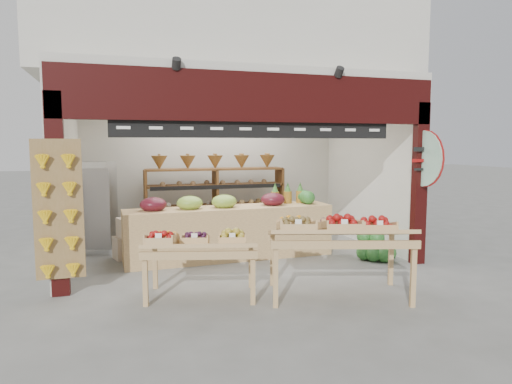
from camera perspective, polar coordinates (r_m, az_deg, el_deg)
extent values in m
plane|color=slate|center=(7.91, -1.83, -8.51)|extent=(60.00, 60.00, 0.00)
cube|color=beige|center=(9.90, -5.37, 3.19)|extent=(5.76, 0.18, 3.00)
cube|color=beige|center=(8.04, -22.64, 2.10)|extent=(0.18, 3.38, 3.00)
cube|color=beige|center=(9.33, 13.90, 2.87)|extent=(0.18, 3.38, 3.00)
cube|color=beige|center=(8.31, -3.03, 13.45)|extent=(5.76, 3.38, 0.12)
cube|color=beige|center=(9.57, -4.77, 19.39)|extent=(6.36, 4.60, 2.40)
cube|color=black|center=(6.68, 0.51, 11.74)|extent=(5.70, 0.14, 0.70)
cube|color=black|center=(6.41, -23.61, -0.38)|extent=(0.22, 0.14, 2.65)
cube|color=black|center=(7.96, 19.74, 0.91)|extent=(0.22, 0.14, 2.65)
cube|color=black|center=(6.68, 0.43, 7.87)|extent=(4.20, 0.05, 0.26)
cylinder|color=white|center=(6.79, 1.07, 9.95)|extent=(0.34, 0.05, 0.34)
cube|color=olive|center=(6.34, -23.46, -2.03)|extent=(0.60, 0.04, 1.80)
cylinder|color=#AFDCBE|center=(7.86, 20.25, 3.94)|extent=(0.04, 0.90, 0.90)
cylinder|color=maroon|center=(7.84, 20.36, 3.94)|extent=(0.01, 0.92, 0.92)
cube|color=brown|center=(9.15, -13.61, -1.97)|extent=(0.05, 0.46, 1.48)
cube|color=brown|center=(9.34, -5.08, -1.67)|extent=(0.05, 0.46, 1.48)
cube|color=brown|center=(9.72, 2.94, -1.35)|extent=(0.05, 0.46, 1.48)
cube|color=brown|center=(9.40, -5.06, -4.18)|extent=(2.77, 0.46, 0.04)
cube|color=brown|center=(9.34, -5.08, -1.67)|extent=(2.77, 0.46, 0.04)
cube|color=brown|center=(9.29, -5.11, 0.88)|extent=(2.77, 0.46, 0.04)
cube|color=brown|center=(9.27, -5.12, 2.87)|extent=(2.77, 0.46, 0.04)
cone|color=olive|center=(9.10, -12.00, 3.59)|extent=(0.32, 0.32, 0.28)
cone|color=olive|center=(9.16, -8.53, 3.67)|extent=(0.32, 0.32, 0.28)
cone|color=olive|center=(9.26, -5.13, 3.74)|extent=(0.32, 0.32, 0.28)
cone|color=olive|center=(9.39, -1.81, 3.79)|extent=(0.32, 0.32, 0.28)
cone|color=olive|center=(9.55, 1.41, 3.83)|extent=(0.32, 0.32, 0.28)
cube|color=silver|center=(8.89, -19.47, -1.77)|extent=(0.80, 0.80, 1.66)
cube|color=beige|center=(8.29, -15.72, -6.68)|extent=(0.53, 0.46, 0.39)
cube|color=beige|center=(8.22, -15.44, -4.24)|extent=(0.48, 0.43, 0.32)
cube|color=#144E24|center=(8.38, -11.90, -6.67)|extent=(0.51, 0.43, 0.32)
cube|color=beige|center=(8.75, -12.86, -6.23)|extent=(0.46, 0.40, 0.30)
cube|color=#D8B46F|center=(7.96, -3.27, -5.10)|extent=(3.62, 0.83, 0.90)
ellipsoid|color=#59141E|center=(7.63, -12.72, -1.55)|extent=(0.44, 0.40, 0.24)
ellipsoid|color=#8CB23F|center=(7.72, -8.29, -1.38)|extent=(0.44, 0.40, 0.24)
ellipsoid|color=#8CB23F|center=(7.85, -3.99, -1.20)|extent=(0.44, 0.40, 0.24)
ellipsoid|color=#59141E|center=(8.13, 2.13, -0.94)|extent=(0.44, 0.40, 0.24)
cylinder|color=olive|center=(8.30, 2.40, -0.73)|extent=(0.15, 0.15, 0.22)
cylinder|color=olive|center=(8.40, 3.98, -0.66)|extent=(0.15, 0.15, 0.22)
cylinder|color=olive|center=(8.50, 5.53, -0.60)|extent=(0.15, 0.15, 0.22)
cube|color=#D8B46F|center=(5.98, -6.88, -6.68)|extent=(1.59, 1.13, 0.22)
cube|color=#D8B46F|center=(5.84, -13.66, -11.05)|extent=(0.07, 0.07, 0.57)
cube|color=#D8B46F|center=(5.74, -0.40, -11.18)|extent=(0.07, 0.07, 0.57)
cube|color=#D8B46F|center=(6.49, -12.49, -9.29)|extent=(0.07, 0.07, 0.57)
cube|color=#D8B46F|center=(6.40, -0.64, -9.36)|extent=(0.07, 0.07, 0.57)
cube|color=#D8B46F|center=(6.04, 10.25, -5.00)|extent=(2.00, 1.47, 0.26)
cube|color=#D8B46F|center=(5.62, 2.47, -10.67)|extent=(0.07, 0.07, 0.74)
cube|color=#D8B46F|center=(5.94, 19.05, -10.07)|extent=(0.07, 0.07, 0.74)
cube|color=#D8B46F|center=(6.47, 2.06, -8.42)|extent=(0.07, 0.07, 0.74)
cube|color=#D8B46F|center=(6.76, 16.52, -8.05)|extent=(0.07, 0.07, 0.74)
sphere|color=#174517|center=(8.03, 14.49, -7.50)|extent=(0.27, 0.27, 0.27)
sphere|color=#174517|center=(8.18, 16.23, -7.30)|extent=(0.27, 0.27, 0.27)
sphere|color=#174517|center=(8.27, 13.44, -7.08)|extent=(0.27, 0.27, 0.27)
sphere|color=#174517|center=(8.41, 15.14, -6.89)|extent=(0.27, 0.27, 0.27)
sphere|color=#174517|center=(8.17, 14.87, -5.53)|extent=(0.27, 0.27, 0.27)
sphere|color=#174517|center=(8.02, 15.74, -7.54)|extent=(0.27, 0.27, 0.27)
sphere|color=#174517|center=(8.10, 13.37, -7.35)|extent=(0.27, 0.27, 0.27)
sphere|color=#174517|center=(8.23, 13.41, -5.41)|extent=(0.27, 0.27, 0.27)
sphere|color=#174517|center=(8.34, 15.85, -7.02)|extent=(0.27, 0.27, 0.27)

